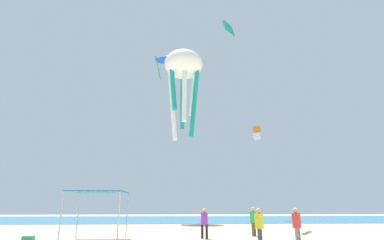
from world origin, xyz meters
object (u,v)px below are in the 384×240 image
person_rightmost (253,219)px  person_near_tent (297,223)px  canopy_tent (99,194)px  kite_parafoil_teal (229,29)px  kite_delta_blue (170,57)px  kite_box_orange (257,133)px  person_central (204,221)px  person_leftmost (259,224)px  cooler_box (28,239)px  kite_octopus_white (184,69)px

person_rightmost → person_near_tent: bearing=-132.0°
canopy_tent → person_near_tent: size_ratio=1.73×
kite_parafoil_teal → kite_delta_blue: (-6.78, 8.89, 1.01)m
canopy_tent → person_near_tent: canopy_tent is taller
person_near_tent → kite_box_orange: size_ratio=0.91×
canopy_tent → person_rightmost: size_ratio=1.73×
person_central → person_leftmost: bearing=-21.6°
person_leftmost → cooler_box: bearing=-75.1°
person_central → person_near_tent: bearing=-2.3°
person_rightmost → kite_parafoil_teal: kite_parafoil_teal is taller
person_rightmost → cooler_box: person_rightmost is taller
person_leftmost → cooler_box: size_ratio=3.04×
person_near_tent → kite_box_orange: bearing=-152.9°
person_central → kite_box_orange: bearing=102.0°
kite_octopus_white → kite_box_orange: 26.01m
person_near_tent → person_leftmost: bearing=-42.7°
canopy_tent → kite_parafoil_teal: (10.21, 11.01, 18.61)m
person_near_tent → kite_delta_blue: size_ratio=0.32×
person_leftmost → kite_delta_blue: 31.58m
canopy_tent → kite_box_orange: bearing=55.1°
kite_parafoil_teal → kite_delta_blue: 11.23m
kite_delta_blue → kite_box_orange: 16.55m
cooler_box → person_near_tent: bearing=-8.6°
person_rightmost → kite_box_orange: kite_box_orange is taller
kite_parafoil_teal → kite_box_orange: kite_parafoil_teal is taller
person_central → kite_delta_blue: (-2.74, 19.35, 21.12)m
person_leftmost → cooler_box: person_leftmost is taller
canopy_tent → kite_parafoil_teal: bearing=47.2°
person_near_tent → person_leftmost: 1.96m
cooler_box → kite_parafoil_teal: (13.48, 11.72, 20.93)m
canopy_tent → person_near_tent: bearing=-14.9°
person_near_tent → person_central: person_near_tent is taller
canopy_tent → cooler_box: bearing=-167.9°
person_central → cooler_box: bearing=-136.6°
person_central → kite_octopus_white: size_ratio=0.29×
kite_box_orange → canopy_tent: bearing=175.2°
person_central → kite_octopus_white: 9.58m
person_rightmost → kite_box_orange: bearing=18.8°
kite_delta_blue → kite_octopus_white: 23.33m
canopy_tent → person_near_tent: 10.87m
person_rightmost → kite_octopus_white: size_ratio=0.30×
canopy_tent → kite_delta_blue: size_ratio=0.55×
canopy_tent → person_rightmost: bearing=11.2°
kite_parafoil_teal → canopy_tent: bearing=-17.5°
person_near_tent → kite_parafoil_teal: 24.35m
canopy_tent → person_central: (6.17, 0.55, -1.50)m
canopy_tent → cooler_box: 4.08m
person_leftmost → kite_octopus_white: (-3.63, 2.78, 9.44)m
person_leftmost → person_central: (-2.30, 3.59, -0.02)m
canopy_tent → kite_delta_blue: bearing=80.2°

